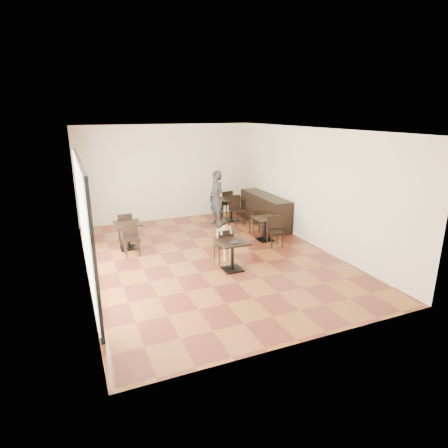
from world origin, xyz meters
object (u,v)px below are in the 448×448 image
child_table (232,256)px  chair_back_b (238,211)px  adult_patron (216,198)px  chair_left_b (132,239)px  cafe_table_mid (265,229)px  cafe_table_left (128,236)px  child (223,241)px  chair_mid_b (275,232)px  chair_left_a (125,227)px  cafe_table_back (231,209)px  chair_mid_a (256,221)px  child_chair (223,245)px  chair_back_a (225,203)px

child_table → chair_back_b: (1.68, 3.33, 0.11)m
adult_patron → chair_left_b: size_ratio=2.03×
child_table → chair_back_b: chair_back_b is taller
child_table → chair_back_b: 3.73m
cafe_table_mid → cafe_table_left: 3.86m
child_table → adult_patron: bearing=73.9°
child → cafe_table_left: child is taller
child → chair_mid_b: 1.82m
chair_left_a → chair_back_b: bearing=-173.5°
cafe_table_left → chair_mid_b: chair_mid_b is taller
chair_mid_b → chair_back_b: 2.30m
cafe_table_back → chair_back_b: size_ratio=0.83×
chair_mid_a → chair_left_b: size_ratio=0.95×
child_table → chair_mid_b: bearing=30.3°
chair_mid_b → cafe_table_back: bearing=98.6°
child_table → chair_left_b: size_ratio=0.82×
adult_patron → chair_mid_b: (0.72, -2.55, -0.48)m
adult_patron → cafe_table_mid: 2.20m
child_chair → chair_left_b: chair_left_b is taller
chair_mid_b → chair_left_b: size_ratio=0.95×
child_table → cafe_table_mid: (1.75, 1.58, -0.01)m
cafe_table_mid → chair_back_a: chair_back_a is taller
child_table → chair_left_a: size_ratio=0.82×
child_chair → child: size_ratio=0.79×
cafe_table_mid → chair_left_a: size_ratio=0.79×
child_table → cafe_table_left: bearing=129.5°
cafe_table_mid → chair_mid_b: bearing=-90.0°
cafe_table_left → chair_left_b: size_ratio=0.83×
chair_left_b → child: bearing=-32.4°
chair_mid_a → chair_back_a: (-0.07, 2.29, 0.05)m
cafe_table_left → cafe_table_back: 3.97m
chair_mid_b → chair_mid_a: bearing=97.2°
cafe_table_mid → chair_back_b: (-0.07, 1.75, 0.12)m
adult_patron → child: bearing=-26.8°
child → cafe_table_mid: 2.04m
child_chair → cafe_table_mid: (1.75, 1.03, -0.09)m
cafe_table_left → chair_back_b: (3.69, 0.89, 0.10)m
child_table → cafe_table_mid: bearing=41.9°
adult_patron → cafe_table_left: (-3.04, -1.14, -0.53)m
chair_mid_b → chair_left_a: size_ratio=0.95×
chair_mid_a → chair_mid_b: (0.00, -1.10, 0.00)m
cafe_table_back → chair_left_a: 3.80m
cafe_table_back → cafe_table_mid: bearing=-88.3°
chair_mid_a → cafe_table_left: bearing=2.5°
cafe_table_back → chair_left_a: chair_left_a is taller
child_table → chair_mid_b: 2.03m
chair_left_a → child_chair: bearing=130.7°
adult_patron → chair_back_a: 1.14m
child → chair_mid_b: child is taller
cafe_table_back → chair_mid_a: 1.75m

